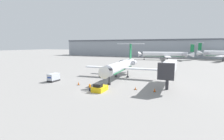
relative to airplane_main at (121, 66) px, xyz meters
name	(u,v)px	position (x,y,z in m)	size (l,w,h in m)	color
ground_plane	(96,92)	(0.83, -17.64, -3.59)	(600.00, 600.00, 0.00)	gray
terminal_building	(164,48)	(0.83, 102.36, 3.70)	(180.00, 16.80, 14.52)	#8C939E
airplane_main	(121,66)	(0.00, 0.00, 0.00)	(23.02, 26.65, 10.31)	silver
pushback_tug	(100,88)	(1.22, -16.62, -2.94)	(2.35, 3.73, 1.77)	yellow
luggage_cart	(54,77)	(-14.79, -12.46, -2.52)	(1.74, 3.28, 2.14)	#232326
worker_near_tug	(90,87)	(-0.69, -17.45, -2.71)	(0.40, 0.24, 1.68)	#232838
worker_by_wing	(100,74)	(-6.75, -1.03, -2.65)	(0.40, 0.25, 1.77)	#232838
traffic_cone_left	(78,83)	(-6.22, -13.48, -3.21)	(0.61, 0.61, 0.79)	black
traffic_cone_right	(135,88)	(7.88, -12.48, -3.31)	(0.61, 0.61, 0.59)	black
traffic_cone_mid	(155,90)	(12.07, -12.68, -3.21)	(0.54, 0.54, 0.78)	black
airplane_parked_far_right	(166,55)	(5.37, 71.55, 0.00)	(35.38, 35.46, 10.50)	white
jet_bridge	(169,68)	(14.21, -6.52, 0.87)	(3.20, 14.87, 6.19)	#2D2D33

